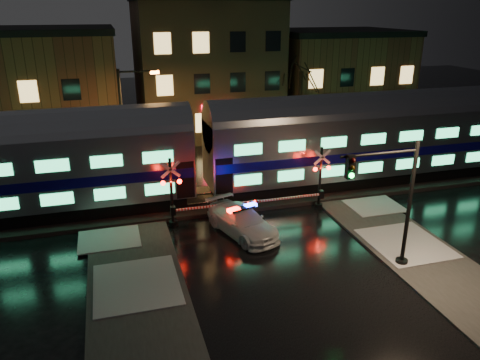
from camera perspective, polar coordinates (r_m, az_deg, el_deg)
name	(u,v)px	position (r m, az deg, el deg)	size (l,w,h in m)	color
ground	(261,236)	(24.22, 2.56, -6.79)	(120.00, 120.00, 0.00)	black
ballast	(235,198)	(28.50, -0.63, -2.16)	(90.00, 4.20, 0.24)	black
sidewalk_left	(143,330)	(18.11, -11.73, -17.50)	(4.00, 20.00, 0.12)	#2D2D2D
sidewalk_right	(447,276)	(22.58, 23.88, -10.69)	(4.00, 20.00, 0.12)	#2D2D2D
building_left	(30,90)	(43.30, -24.25, 9.94)	(14.00, 10.00, 9.00)	#543720
building_mid	(205,68)	(44.13, -4.33, 13.44)	(12.00, 11.00, 11.50)	brown
building_right	(335,80)	(48.23, 11.47, 11.90)	(12.00, 10.00, 8.50)	#543720
train	(199,149)	(26.95, -5.04, 3.79)	(51.00, 3.12, 5.92)	black
police_car	(242,221)	(24.10, 0.26, -5.05)	(3.29, 5.13, 1.54)	silver
crossing_signal_right	(315,185)	(26.93, 9.08, -0.60)	(5.23, 0.63, 3.70)	black
crossing_signal_left	(179,199)	(24.79, -7.45, -2.29)	(5.36, 0.64, 3.80)	black
traffic_light	(392,205)	(20.98, 18.00, -2.90)	(3.79, 0.69, 5.85)	black
streetlight	(127,121)	(30.15, -13.65, 6.99)	(2.53, 0.26, 7.56)	black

